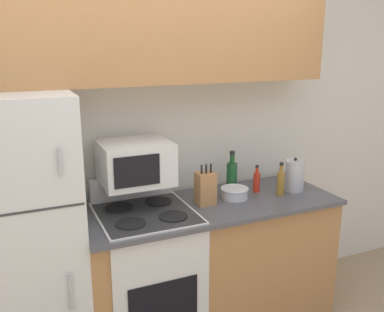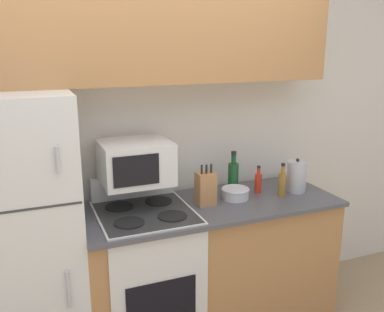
{
  "view_description": "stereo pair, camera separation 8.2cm",
  "coord_description": "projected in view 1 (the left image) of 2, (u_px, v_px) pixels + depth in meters",
  "views": [
    {
      "loc": [
        -0.89,
        -2.13,
        1.99
      ],
      "look_at": [
        0.17,
        0.28,
        1.29
      ],
      "focal_mm": 40.0,
      "sensor_mm": 36.0,
      "label": 1
    },
    {
      "loc": [
        -0.82,
        -2.16,
        1.99
      ],
      "look_at": [
        0.17,
        0.28,
        1.29
      ],
      "focal_mm": 40.0,
      "sensor_mm": 36.0,
      "label": 2
    }
  ],
  "objects": [
    {
      "name": "wall_back",
      "position": [
        147.0,
        146.0,
        3.03
      ],
      "size": [
        8.0,
        0.05,
        2.55
      ],
      "color": "silver",
      "rests_on": "ground_plane"
    },
    {
      "name": "lower_cabinets",
      "position": [
        210.0,
        264.0,
        3.03
      ],
      "size": [
        1.75,
        0.67,
        0.94
      ],
      "color": "#B27A47",
      "rests_on": "ground_plane"
    },
    {
      "name": "refrigerator",
      "position": [
        23.0,
        243.0,
        2.47
      ],
      "size": [
        0.64,
        0.68,
        1.74
      ],
      "color": "silver",
      "rests_on": "ground_plane"
    },
    {
      "name": "upper_cabinets",
      "position": [
        153.0,
        27.0,
        2.65
      ],
      "size": [
        2.4,
        0.33,
        0.69
      ],
      "color": "#B27A47",
      "rests_on": "refrigerator"
    },
    {
      "name": "stove",
      "position": [
        147.0,
        277.0,
        2.83
      ],
      "size": [
        0.6,
        0.65,
        1.11
      ],
      "color": "silver",
      "rests_on": "ground_plane"
    },
    {
      "name": "microwave",
      "position": [
        135.0,
        162.0,
        2.73
      ],
      "size": [
        0.44,
        0.38,
        0.27
      ],
      "color": "silver",
      "rests_on": "stove"
    },
    {
      "name": "knife_block",
      "position": [
        205.0,
        188.0,
        2.85
      ],
      "size": [
        0.12,
        0.11,
        0.28
      ],
      "color": "#B27A47",
      "rests_on": "lower_cabinets"
    },
    {
      "name": "bowl",
      "position": [
        235.0,
        193.0,
        2.97
      ],
      "size": [
        0.2,
        0.2,
        0.08
      ],
      "color": "silver",
      "rests_on": "lower_cabinets"
    },
    {
      "name": "bottle_hot_sauce",
      "position": [
        257.0,
        181.0,
        3.09
      ],
      "size": [
        0.05,
        0.05,
        0.2
      ],
      "color": "red",
      "rests_on": "lower_cabinets"
    },
    {
      "name": "bottle_vinegar",
      "position": [
        281.0,
        182.0,
        3.02
      ],
      "size": [
        0.06,
        0.06,
        0.24
      ],
      "color": "olive",
      "rests_on": "lower_cabinets"
    },
    {
      "name": "bottle_wine_green",
      "position": [
        232.0,
        175.0,
        3.1
      ],
      "size": [
        0.08,
        0.08,
        0.3
      ],
      "color": "#194C23",
      "rests_on": "lower_cabinets"
    },
    {
      "name": "kettle",
      "position": [
        295.0,
        176.0,
        3.11
      ],
      "size": [
        0.14,
        0.14,
        0.25
      ],
      "color": "#B7B7BC",
      "rests_on": "lower_cabinets"
    }
  ]
}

